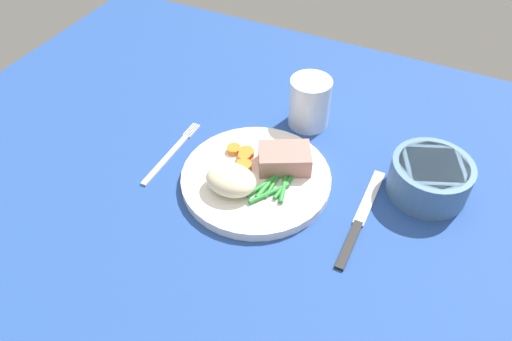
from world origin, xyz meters
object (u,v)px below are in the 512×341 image
dinner_plate (256,179)px  salad_bowl (430,176)px  fork (172,153)px  meat_portion (284,159)px  knife (360,219)px  water_glass (309,105)px

dinner_plate → salad_bowl: 26.64cm
fork → meat_portion: bearing=14.4°
meat_portion → fork: size_ratio=0.49×
knife → salad_bowl: bearing=57.4°
dinner_plate → water_glass: 17.93cm
meat_portion → salad_bowl: size_ratio=0.66×
knife → water_glass: 23.82cm
dinner_plate → fork: dinner_plate is taller
fork → salad_bowl: 41.75cm
dinner_plate → salad_bowl: size_ratio=1.94×
meat_portion → fork: (-18.93, -3.98, -3.09)cm
fork → salad_bowl: (40.42, 9.94, 3.16)cm
fork → water_glass: water_glass is taller
dinner_plate → water_glass: water_glass is taller
dinner_plate → salad_bowl: bearing=21.4°
fork → knife: bearing=2.4°
meat_portion → salad_bowl: salad_bowl is taller
knife → salad_bowl: 12.82cm
meat_portion → water_glass: 13.91cm
salad_bowl → dinner_plate: bearing=-158.6°
water_glass → salad_bowl: water_glass is taller
water_glass → fork: bearing=-134.7°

